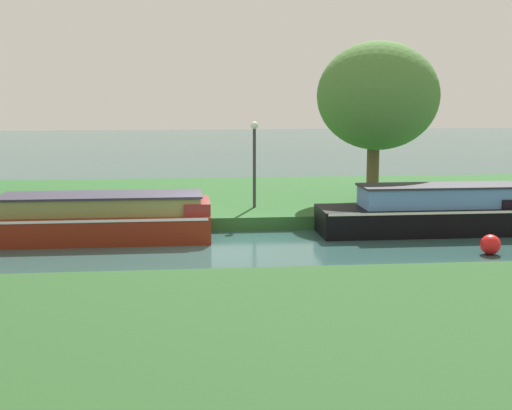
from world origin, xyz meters
The scene contains 8 objects.
ground_plane centered at (0.00, 0.00, 0.00)m, with size 120.00×120.00×0.00m, color #2A4D49.
riverbank_far centered at (0.00, 7.00, 0.20)m, with size 72.00×10.00×0.40m, color #275626.
riverbank_near centered at (0.00, -9.00, 0.20)m, with size 72.00×10.00×0.40m, color #254B22.
maroon_barge centered at (-3.64, 1.20, 0.58)m, with size 7.21×2.16×1.28m.
black_narrowboat centered at (6.16, 1.20, 0.63)m, with size 6.18×1.80×1.40m.
willow_tree_centre centered at (5.59, 5.23, 3.89)m, with size 4.16×3.31×5.33m.
lamp_post centered at (1.26, 3.89, 2.13)m, with size 0.24×0.24×2.72m.
channel_buoy centered at (6.64, -1.68, 0.25)m, with size 0.51×0.51×0.51m, color red.
Camera 1 is at (-1.05, -18.55, 4.03)m, focal length 50.32 mm.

